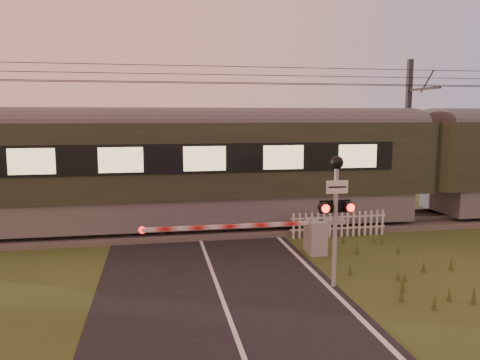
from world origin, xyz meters
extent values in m
plane|color=#324119|center=(0.00, 0.00, 0.00)|extent=(160.00, 160.00, 0.00)
cube|color=black|center=(0.00, 0.00, 0.01)|extent=(6.00, 140.00, 0.02)
cube|color=#47423D|center=(0.00, 6.50, 0.06)|extent=(140.00, 3.40, 0.24)
cube|color=slate|center=(0.00, 5.78, 0.26)|extent=(140.00, 0.08, 0.14)
cube|color=slate|center=(0.00, 7.22, 0.26)|extent=(140.00, 0.08, 0.14)
cube|color=#2D2116|center=(0.00, 6.50, 0.19)|extent=(0.24, 2.20, 0.06)
cylinder|color=black|center=(0.00, 6.20, 5.50)|extent=(120.00, 0.02, 0.02)
cylinder|color=black|center=(0.00, 6.80, 5.50)|extent=(120.00, 0.02, 0.02)
cylinder|color=black|center=(0.00, 6.50, 6.10)|extent=(120.00, 0.02, 0.02)
cylinder|color=black|center=(0.00, 6.50, 5.80)|extent=(120.00, 0.02, 0.02)
cube|color=slate|center=(-2.59, 6.50, 0.86)|extent=(21.51, 2.85, 1.07)
cube|color=#262C1D|center=(-2.59, 6.50, 2.73)|extent=(22.41, 3.09, 2.67)
cylinder|color=#4C4C4F|center=(-2.59, 6.50, 4.06)|extent=(22.41, 1.08, 1.08)
cube|color=#FFD893|center=(-2.59, 4.91, 2.86)|extent=(19.27, 0.04, 0.83)
cube|color=gray|center=(3.43, 2.83, 0.53)|extent=(0.53, 0.82, 1.06)
cylinder|color=gray|center=(3.29, 2.83, 0.53)|extent=(0.12, 0.12, 1.06)
cube|color=gray|center=(3.96, 2.83, 0.98)|extent=(0.87, 0.15, 0.15)
cube|color=red|center=(0.69, 2.83, 0.98)|extent=(5.19, 0.11, 0.11)
cylinder|color=red|center=(-1.91, 2.83, 0.98)|extent=(0.21, 0.04, 0.21)
cylinder|color=gray|center=(2.90, -0.07, 1.51)|extent=(0.11, 0.11, 3.03)
cube|color=white|center=(2.90, -0.13, 2.57)|extent=(0.56, 0.03, 0.32)
sphere|color=black|center=(2.90, -0.07, 3.17)|extent=(0.32, 0.32, 0.32)
cube|color=black|center=(2.90, -0.07, 2.07)|extent=(0.76, 0.06, 0.06)
cylinder|color=#FF140C|center=(2.57, -0.25, 2.07)|extent=(0.20, 0.02, 0.20)
cylinder|color=#FF140C|center=(3.22, -0.25, 2.07)|extent=(0.20, 0.02, 0.20)
cube|color=black|center=(2.90, -0.02, 2.07)|extent=(0.81, 0.02, 0.32)
cube|color=silver|center=(4.93, 4.63, 0.31)|extent=(3.59, 0.04, 0.06)
cube|color=silver|center=(4.93, 4.63, 0.71)|extent=(3.59, 0.04, 0.06)
cube|color=#2D2D30|center=(9.83, 8.80, 3.40)|extent=(0.21, 0.21, 6.80)
cube|color=#2D2D30|center=(9.83, 7.65, 5.44)|extent=(0.10, 2.40, 0.10)
camera|label=1|loc=(-1.47, -10.83, 4.31)|focal=35.00mm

